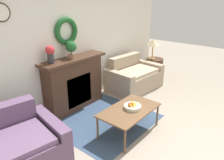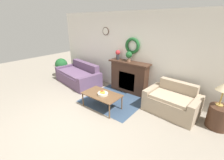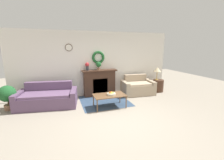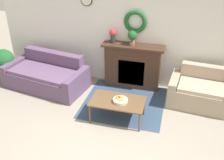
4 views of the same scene
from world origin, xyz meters
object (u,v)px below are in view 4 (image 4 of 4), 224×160
(couch_left, at_px, (47,76))
(fruit_bowl, at_px, (120,100))
(potted_plant_floor_by_couch, at_px, (4,61))
(coffee_table, at_px, (118,102))
(vase_on_mantel_left, at_px, (113,35))
(potted_plant_on_mantel, at_px, (132,36))
(loveseat_right, at_px, (201,92))
(fireplace, at_px, (132,66))

(couch_left, height_order, fruit_bowl, couch_left)
(couch_left, height_order, potted_plant_floor_by_couch, potted_plant_floor_by_couch)
(couch_left, relative_size, coffee_table, 1.95)
(vase_on_mantel_left, relative_size, potted_plant_on_mantel, 0.97)
(fruit_bowl, bearing_deg, loveseat_right, 33.22)
(loveseat_right, relative_size, potted_plant_floor_by_couch, 1.74)
(coffee_table, bearing_deg, couch_left, 157.48)
(fruit_bowl, relative_size, potted_plant_floor_by_couch, 0.36)
(loveseat_right, bearing_deg, fruit_bowl, -141.40)
(coffee_table, height_order, potted_plant_floor_by_couch, potted_plant_floor_by_couch)
(fireplace, bearing_deg, potted_plant_floor_by_couch, -170.99)
(potted_plant_floor_by_couch, bearing_deg, potted_plant_on_mantel, 8.84)
(fireplace, bearing_deg, vase_on_mantel_left, 179.38)
(coffee_table, relative_size, potted_plant_on_mantel, 3.21)
(fireplace, relative_size, vase_on_mantel_left, 4.44)
(couch_left, xyz_separation_m, coffee_table, (2.03, -0.84, 0.12))
(fireplace, xyz_separation_m, coffee_table, (-0.01, -1.42, -0.15))
(fireplace, distance_m, potted_plant_floor_by_couch, 3.31)
(couch_left, relative_size, fruit_bowl, 7.08)
(fireplace, distance_m, coffee_table, 1.43)
(fireplace, distance_m, couch_left, 2.14)
(fireplace, xyz_separation_m, loveseat_right, (1.65, -0.39, -0.25))
(potted_plant_on_mantel, bearing_deg, loveseat_right, -12.76)
(fruit_bowl, distance_m, potted_plant_floor_by_couch, 3.44)
(fireplace, height_order, potted_plant_floor_by_couch, fireplace)
(couch_left, distance_m, coffee_table, 2.20)
(vase_on_mantel_left, bearing_deg, coffee_table, -71.15)
(couch_left, xyz_separation_m, loveseat_right, (3.69, 0.18, 0.01))
(coffee_table, xyz_separation_m, fruit_bowl, (0.06, -0.02, 0.08))
(vase_on_mantel_left, distance_m, potted_plant_on_mantel, 0.47)
(fireplace, distance_m, fruit_bowl, 1.45)
(potted_plant_floor_by_couch, bearing_deg, coffee_table, -15.52)
(coffee_table, distance_m, potted_plant_on_mantel, 1.67)
(loveseat_right, relative_size, potted_plant_on_mantel, 4.24)
(fireplace, height_order, fruit_bowl, fireplace)
(fruit_bowl, bearing_deg, potted_plant_floor_by_couch, 164.37)
(coffee_table, xyz_separation_m, potted_plant_on_mantel, (-0.02, 1.41, 0.91))
(couch_left, distance_m, potted_plant_on_mantel, 2.33)
(fruit_bowl, xyz_separation_m, vase_on_mantel_left, (-0.54, 1.45, 0.81))
(coffee_table, relative_size, potted_plant_floor_by_couch, 1.32)
(coffee_table, bearing_deg, potted_plant_on_mantel, 90.65)
(couch_left, bearing_deg, vase_on_mantel_left, 30.24)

